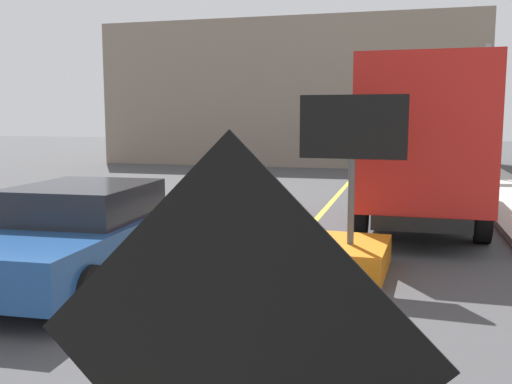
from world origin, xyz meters
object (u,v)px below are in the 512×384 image
Objects in this scene: roadwork_sign at (232,357)px; pickup_car at (80,232)px; highway_guide_sign at (464,88)px; traffic_cone_mid_lane at (313,297)px; box_truck at (421,139)px; arrow_board_trailer at (350,242)px.

roadwork_sign is 0.50× the size of pickup_car.
roadwork_sign is 0.47× the size of highway_guide_sign.
traffic_cone_mid_lane is at bearing -100.34° from highway_guide_sign.
pickup_car is at bearing 164.29° from traffic_cone_mid_lane.
highway_guide_sign reaches higher than pickup_car.
roadwork_sign is at bearing -97.27° from highway_guide_sign.
box_truck is 9.42m from highway_guide_sign.
roadwork_sign is 6.64m from pickup_car.
box_truck is 7.44m from traffic_cone_mid_lane.
roadwork_sign is at bearing -94.77° from box_truck.
arrow_board_trailer is 0.34× the size of box_truck.
arrow_board_trailer is at bearing 19.21° from pickup_car.
box_truck is at bearing 77.03° from arrow_board_trailer.
roadwork_sign reaches higher than pickup_car.
pickup_car is at bearing -113.33° from highway_guide_sign.
highway_guide_sign is at bearing 82.73° from roadwork_sign.
arrow_board_trailer is 4.04m from pickup_car.
roadwork_sign is 3.38× the size of traffic_cone_mid_lane.
highway_guide_sign is at bearing 79.66° from traffic_cone_mid_lane.
roadwork_sign is 0.29× the size of box_truck.
arrow_board_trailer is 0.58× the size of pickup_car.
highway_guide_sign is at bearing 79.64° from box_truck.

